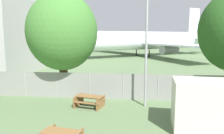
{
  "coord_description": "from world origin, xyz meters",
  "views": [
    {
      "loc": [
        0.88,
        -4.72,
        4.69
      ],
      "look_at": [
        -1.15,
        14.1,
        2.0
      ],
      "focal_mm": 35.0,
      "sensor_mm": 36.0,
      "label": 1
    }
  ],
  "objects_px": {
    "airplane": "(138,41)",
    "picnic_bench_open_grass": "(89,100)",
    "portable_cabin": "(223,106)",
    "tree_left_of_cabin": "(62,32)"
  },
  "relations": [
    {
      "from": "portable_cabin",
      "to": "picnic_bench_open_grass",
      "type": "bearing_deg",
      "value": 163.11
    },
    {
      "from": "portable_cabin",
      "to": "tree_left_of_cabin",
      "type": "xyz_separation_m",
      "value": [
        -9.92,
        5.51,
        3.74
      ]
    },
    {
      "from": "picnic_bench_open_grass",
      "to": "airplane",
      "type": "bearing_deg",
      "value": 84.64
    },
    {
      "from": "portable_cabin",
      "to": "airplane",
      "type": "bearing_deg",
      "value": 100.42
    },
    {
      "from": "airplane",
      "to": "picnic_bench_open_grass",
      "type": "xyz_separation_m",
      "value": [
        -3.42,
        -36.45,
        -3.14
      ]
    },
    {
      "from": "airplane",
      "to": "tree_left_of_cabin",
      "type": "height_order",
      "value": "airplane"
    },
    {
      "from": "portable_cabin",
      "to": "picnic_bench_open_grass",
      "type": "distance_m",
      "value": 7.91
    },
    {
      "from": "airplane",
      "to": "tree_left_of_cabin",
      "type": "relative_size",
      "value": 5.26
    },
    {
      "from": "portable_cabin",
      "to": "picnic_bench_open_grass",
      "type": "relative_size",
      "value": 2.35
    },
    {
      "from": "airplane",
      "to": "picnic_bench_open_grass",
      "type": "distance_m",
      "value": 36.74
    }
  ]
}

